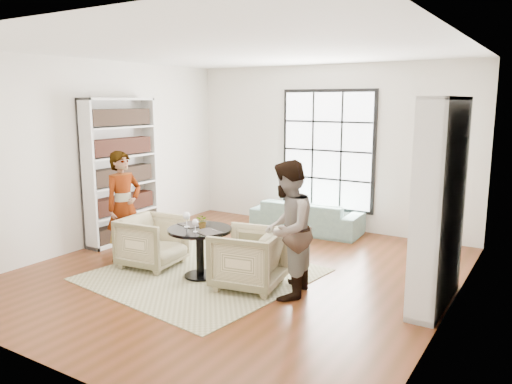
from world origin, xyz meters
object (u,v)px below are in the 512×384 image
Objects in this scene: armchair_left at (153,242)px; wine_glass_left at (186,216)px; person_left at (124,206)px; pedestal_table at (200,242)px; sofa at (307,216)px; person_right at (287,230)px; flower_centerpiece at (203,221)px; armchair_right at (248,258)px; wine_glass_right at (195,223)px.

wine_glass_left reaches higher than armchair_left.
pedestal_table is at bearing -81.55° from person_left.
pedestal_table is 2.91m from sofa.
person_right is at bearing 3.22° from wine_glass_left.
sofa is 1.18× the size of person_right.
person_right reaches higher than armchair_left.
wine_glass_left is (1.23, -0.05, 0.02)m from person_left.
pedestal_table is at bearing -96.80° from armchair_left.
person_left is 1.45m from flower_centerpiece.
armchair_right is at bearing -102.35° from person_right.
person_left is at bearing 57.75° from sofa.
wine_glass_right is (1.48, -0.19, -0.01)m from person_left.
wine_glass_right is (-0.67, -0.22, 0.43)m from armchair_right.
wine_glass_left is 0.24m from flower_centerpiece.
pedestal_table is at bearing -100.57° from person_right.
wine_glass_left is (-0.93, -0.08, 0.45)m from armchair_right.
person_left is at bearing -101.67° from person_right.
armchair_right is 0.81m from flower_centerpiece.
wine_glass_left is 1.22× the size of wine_glass_right.
wine_glass_right reaches higher than sofa.
wine_glass_left is (0.68, -0.05, 0.47)m from armchair_left.
person_left is 2.71m from person_right.
armchair_left is at bearing -101.50° from person_right.
sofa is 3.07m from armchair_left.
person_left is 1.23m from wine_glass_left.
sofa is 2.92m from flower_centerpiece.
armchair_left reaches higher than sofa.
wine_glass_right is 0.21m from flower_centerpiece.
sofa is at bearing 88.15° from wine_glass_right.
pedestal_table is at bearing -97.43° from armchair_right.
sofa is 2.35× the size of armchair_right.
wine_glass_left is at bearing -166.87° from pedestal_table.
person_right is 1.48m from wine_glass_left.
armchair_left is (-1.03, -2.89, 0.08)m from sofa.
armchair_left is 4.31× the size of flower_centerpiece.
sofa is at bearing 83.11° from wine_glass_left.
person_left reaches higher than flower_centerpiece.
pedestal_table is 0.43× the size of sofa.
flower_centerpiece reaches higher than armchair_left.
person_left reaches higher than wine_glass_left.
person_right is (1.12, -2.86, 0.55)m from sofa.
sofa is at bearing 87.28° from flower_centerpiece.
pedestal_table is at bearing 13.13° from wine_glass_left.
armchair_right is 0.50× the size of person_right.
armchair_right is at bearing 97.77° from sofa.
flower_centerpiece is (-0.71, -0.01, 0.40)m from armchair_right.
wine_glass_right is at bearing -92.15° from person_right.
person_left is at bearing 179.67° from pedestal_table.
armchair_left is at bearing 179.46° from pedestal_table.
flower_centerpiece reaches higher than sofa.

